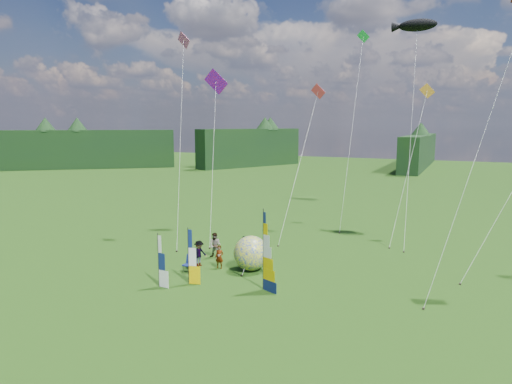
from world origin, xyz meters
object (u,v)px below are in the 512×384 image
at_px(side_banner_left, 188,257).
at_px(spectator_b, 215,245).
at_px(kite_whale, 412,117).
at_px(bol_inflatable, 251,253).
at_px(side_banner_far, 158,261).
at_px(spectator_a, 219,257).
at_px(spectator_d, 244,247).
at_px(camp_chair, 188,264).
at_px(spectator_c, 199,253).
at_px(feather_banner_main, 263,251).

relative_size(side_banner_left, spectator_b, 1.84).
xyz_separation_m(spectator_b, kite_whale, (11.67, 12.68, 9.27)).
distance_m(side_banner_left, bol_inflatable, 4.61).
xyz_separation_m(side_banner_left, side_banner_far, (-1.34, -1.16, -0.12)).
bearing_deg(kite_whale, spectator_a, -112.72).
bearing_deg(spectator_d, side_banner_far, 87.25).
height_order(camp_chair, kite_whale, kite_whale).
relative_size(spectator_b, spectator_d, 1.14).
xyz_separation_m(side_banner_left, spectator_b, (-1.32, 5.43, -0.77)).
bearing_deg(spectator_b, bol_inflatable, -26.44).
bearing_deg(spectator_a, bol_inflatable, 8.31).
height_order(spectator_c, camp_chair, spectator_c).
bearing_deg(spectator_c, side_banner_left, -136.64).
bearing_deg(spectator_a, side_banner_far, -114.81).
distance_m(feather_banner_main, spectator_b, 7.42).
bearing_deg(bol_inflatable, kite_whale, 60.23).
relative_size(spectator_d, camp_chair, 1.41).
bearing_deg(bol_inflatable, spectator_a, -165.25).
xyz_separation_m(side_banner_far, spectator_d, (1.92, 7.46, -0.77)).
bearing_deg(spectator_d, side_banner_left, 96.48).
distance_m(feather_banner_main, spectator_c, 6.36).
bearing_deg(camp_chair, side_banner_far, -91.28).
relative_size(spectator_d, kite_whale, 0.08).
bearing_deg(kite_whale, camp_chair, -113.50).
height_order(side_banner_far, spectator_d, side_banner_far).
bearing_deg(spectator_c, kite_whale, -16.81).
xyz_separation_m(feather_banner_main, camp_chair, (-5.75, 0.79, -1.76)).
xyz_separation_m(feather_banner_main, spectator_a, (-4.31, 2.39, -1.54)).
bearing_deg(side_banner_left, spectator_c, 99.66).
xyz_separation_m(spectator_a, spectator_d, (0.39, 2.88, 0.02)).
bearing_deg(feather_banner_main, spectator_c, -178.73).
xyz_separation_m(side_banner_left, spectator_d, (0.57, 6.30, -0.89)).
xyz_separation_m(spectator_c, spectator_d, (1.88, 3.07, -0.08)).
height_order(spectator_a, spectator_d, spectator_d).
xyz_separation_m(feather_banner_main, kite_whale, (5.86, 17.07, 7.86)).
relative_size(side_banner_far, spectator_c, 1.77).
height_order(side_banner_left, spectator_a, side_banner_left).
bearing_deg(side_banner_far, kite_whale, 63.60).
distance_m(side_banner_far, spectator_b, 6.62).
distance_m(spectator_a, spectator_c, 1.50).
bearing_deg(side_banner_far, side_banner_left, 45.56).
bearing_deg(spectator_c, camp_chair, -156.71).
relative_size(spectator_c, spectator_d, 1.11).
height_order(feather_banner_main, camp_chair, feather_banner_main).
height_order(spectator_d, kite_whale, kite_whale).
bearing_deg(camp_chair, spectator_b, 91.29).
height_order(bol_inflatable, spectator_b, bol_inflatable).
xyz_separation_m(feather_banner_main, spectator_b, (-5.81, 4.39, -1.41)).
bearing_deg(bol_inflatable, camp_chair, -148.67).
bearing_deg(side_banner_far, spectator_a, 76.48).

